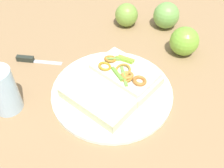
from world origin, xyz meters
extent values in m
plane|color=#96744D|center=(0.00, 0.00, 0.00)|extent=(2.00, 2.00, 0.00)
cylinder|color=white|center=(0.00, 0.00, 0.01)|extent=(0.28, 0.28, 0.01)
cube|color=beige|center=(0.03, -0.04, 0.02)|extent=(0.19, 0.17, 0.02)
cube|color=#F5E2C8|center=(0.03, -0.04, 0.04)|extent=(0.17, 0.16, 0.01)
torus|color=#AE7027|center=(-0.01, -0.03, 0.05)|extent=(0.03, 0.03, 0.01)
torus|color=#AC6B2C|center=(-0.02, -0.06, 0.05)|extent=(0.04, 0.04, 0.01)
torus|color=#AA8222|center=(0.04, 0.01, 0.05)|extent=(0.03, 0.03, 0.01)
torus|color=#BB8036|center=(0.00, -0.04, 0.05)|extent=(0.04, 0.04, 0.02)
torus|color=#BA7626|center=(0.07, -0.01, 0.05)|extent=(0.04, 0.04, 0.01)
torus|color=#AA7B2B|center=(0.02, -0.03, 0.05)|extent=(0.04, 0.04, 0.02)
cube|color=#83B730|center=(0.05, -0.04, 0.05)|extent=(0.03, 0.04, 0.01)
cube|color=#6CB038|center=(0.01, -0.01, 0.05)|extent=(0.05, 0.02, 0.01)
cube|color=#779E46|center=(0.06, -0.02, 0.05)|extent=(0.02, 0.04, 0.01)
cube|color=#8CA938|center=(0.06, -0.05, 0.05)|extent=(0.03, 0.04, 0.01)
cube|color=#72AD44|center=(0.00, -0.03, 0.05)|extent=(0.06, 0.01, 0.01)
cube|color=beige|center=(-0.03, 0.04, 0.02)|extent=(0.18, 0.17, 0.02)
sphere|color=#7AB536|center=(0.10, -0.22, 0.04)|extent=(0.08, 0.08, 0.08)
sphere|color=#7BA63F|center=(0.27, -0.11, 0.03)|extent=(0.10, 0.10, 0.07)
sphere|color=#73AA4C|center=(0.23, -0.22, 0.04)|extent=(0.10, 0.10, 0.08)
cylinder|color=silver|center=(0.01, 0.23, 0.05)|extent=(0.06, 0.06, 0.11)
cube|color=silver|center=(0.14, 0.14, 0.00)|extent=(0.04, 0.08, 0.00)
cube|color=#282E25|center=(0.16, 0.20, 0.01)|extent=(0.03, 0.05, 0.01)
camera|label=1|loc=(-0.39, 0.09, 0.45)|focal=40.72mm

